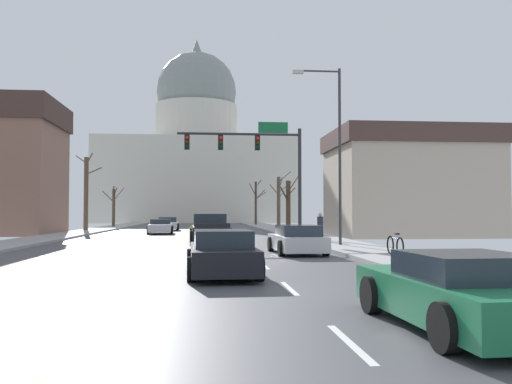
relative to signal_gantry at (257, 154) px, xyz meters
The scene contains 18 objects.
ground 15.19m from the signal_gantry, 110.03° to the right, with size 20.00×180.00×0.20m.
signal_gantry is the anchor object (origin of this frame).
street_lamp_right 8.54m from the signal_gantry, 69.16° to the right, with size 2.45×0.24×8.74m.
capitol_building 62.24m from the signal_gantry, 94.50° to the left, with size 32.42×22.78×32.46m.
pickup_truck_near_00 7.05m from the signal_gantry, 125.13° to the right, with size 2.33×5.62×1.64m.
sedan_near_01 12.67m from the signal_gantry, 87.28° to the right, with size 2.11×4.54×1.21m.
sedan_near_02 19.94m from the signal_gantry, 98.37° to the right, with size 2.04×4.68×1.25m.
sedan_near_03 26.81m from the signal_gantry, 88.88° to the right, with size 2.12×4.37×1.15m.
sedan_oncoming_00 12.90m from the signal_gantry, 124.97° to the left, with size 2.08×4.38×1.17m.
sedan_oncoming_01 19.82m from the signal_gantry, 110.78° to the left, with size 2.11×4.27×1.26m.
flank_building_02 12.09m from the signal_gantry, 18.32° to the left, with size 11.11×8.72×7.60m.
bare_tree_00 16.67m from the signal_gantry, 77.45° to the left, with size 2.06×2.54×5.35m.
bare_tree_01 30.28m from the signal_gantry, 116.36° to the left, with size 2.47×2.23×4.54m.
bare_tree_02 35.01m from the signal_gantry, 84.76° to the left, with size 2.27×1.83×5.78m.
bare_tree_03 20.44m from the signal_gantry, 132.66° to the left, with size 2.32×1.76×6.89m.
bare_tree_04 10.80m from the signal_gantry, 70.27° to the left, with size 1.65×1.43×4.67m.
pedestrian_00 7.13m from the signal_gantry, 56.80° to the right, with size 0.35×0.34×1.58m.
bicycle_parked 15.61m from the signal_gantry, 74.92° to the right, with size 0.12×1.77×0.85m.
Camera 1 is at (1.57, -20.85, 1.75)m, focal length 38.06 mm.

